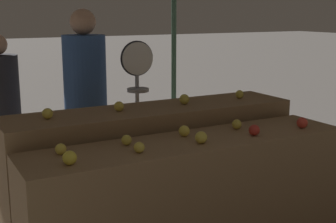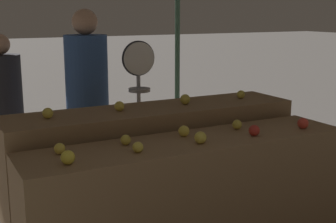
{
  "view_description": "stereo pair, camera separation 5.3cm",
  "coord_description": "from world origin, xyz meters",
  "px_view_note": "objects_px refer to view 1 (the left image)",
  "views": [
    {
      "loc": [
        -1.65,
        -2.68,
        1.76
      ],
      "look_at": [
        -0.03,
        0.3,
        1.04
      ],
      "focal_mm": 50.0,
      "sensor_mm": 36.0,
      "label": 1
    },
    {
      "loc": [
        -1.6,
        -2.7,
        1.76
      ],
      "look_at": [
        -0.03,
        0.3,
        1.04
      ],
      "focal_mm": 50.0,
      "sensor_mm": 36.0,
      "label": 2
    }
  ],
  "objects_px": {
    "person_customer_left": "(1,102)",
    "wooden_crate_side": "(316,173)",
    "person_vendor_at_scale": "(86,92)",
    "produce_scale": "(138,84)"
  },
  "relations": [
    {
      "from": "person_customer_left",
      "to": "wooden_crate_side",
      "type": "xyz_separation_m",
      "value": [
        2.57,
        -1.72,
        -0.63
      ]
    },
    {
      "from": "person_customer_left",
      "to": "wooden_crate_side",
      "type": "distance_m",
      "value": 3.15
    },
    {
      "from": "wooden_crate_side",
      "to": "produce_scale",
      "type": "bearing_deg",
      "value": 152.19
    },
    {
      "from": "person_customer_left",
      "to": "person_vendor_at_scale",
      "type": "bearing_deg",
      "value": 120.17
    },
    {
      "from": "wooden_crate_side",
      "to": "person_vendor_at_scale",
      "type": "bearing_deg",
      "value": 149.91
    },
    {
      "from": "produce_scale",
      "to": "wooden_crate_side",
      "type": "xyz_separation_m",
      "value": [
        1.5,
        -0.79,
        -0.86
      ]
    },
    {
      "from": "person_vendor_at_scale",
      "to": "wooden_crate_side",
      "type": "bearing_deg",
      "value": 130.82
    },
    {
      "from": "produce_scale",
      "to": "wooden_crate_side",
      "type": "bearing_deg",
      "value": -27.81
    },
    {
      "from": "person_customer_left",
      "to": "wooden_crate_side",
      "type": "height_order",
      "value": "person_customer_left"
    },
    {
      "from": "person_vendor_at_scale",
      "to": "wooden_crate_side",
      "type": "xyz_separation_m",
      "value": [
        1.9,
        -1.1,
        -0.78
      ]
    }
  ]
}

